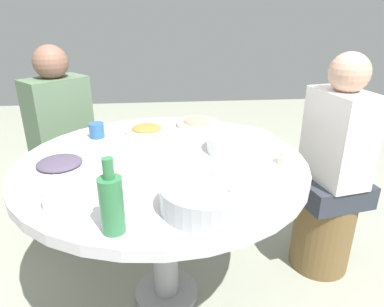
% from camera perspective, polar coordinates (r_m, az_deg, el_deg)
% --- Properties ---
extents(ground, '(8.00, 8.00, 0.00)m').
position_cam_1_polar(ground, '(1.94, -4.12, -22.00)').
color(ground, gray).
extents(round_dining_table, '(1.23, 1.23, 0.76)m').
position_cam_1_polar(round_dining_table, '(1.55, -4.80, -4.23)').
color(round_dining_table, '#99999E').
rests_on(round_dining_table, ground).
extents(rice_bowl, '(0.29, 0.29, 0.09)m').
position_cam_1_polar(rice_bowl, '(1.12, 2.20, -7.08)').
color(rice_bowl, '#B2B5BA').
rests_on(rice_bowl, round_dining_table).
extents(soup_bowl, '(0.32, 0.30, 0.07)m').
position_cam_1_polar(soup_bowl, '(1.59, 7.83, 1.58)').
color(soup_bowl, white).
rests_on(soup_bowl, round_dining_table).
extents(dish_noodles, '(0.19, 0.19, 0.03)m').
position_cam_1_polar(dish_noodles, '(1.33, -9.86, -3.78)').
color(dish_noodles, white).
rests_on(dish_noodles, round_dining_table).
extents(dish_eggplant, '(0.24, 0.24, 0.05)m').
position_cam_1_polar(dish_eggplant, '(1.50, -20.81, -1.75)').
color(dish_eggplant, white).
rests_on(dish_eggplant, round_dining_table).
extents(dish_tofu_braise, '(0.22, 0.22, 0.04)m').
position_cam_1_polar(dish_tofu_braise, '(1.83, -7.41, 3.91)').
color(dish_tofu_braise, white).
rests_on(dish_tofu_braise, round_dining_table).
extents(dish_shrimp, '(0.23, 0.23, 0.04)m').
position_cam_1_polar(dish_shrimp, '(1.93, 0.86, 5.11)').
color(dish_shrimp, silver).
rests_on(dish_shrimp, round_dining_table).
extents(green_bottle, '(0.07, 0.07, 0.23)m').
position_cam_1_polar(green_bottle, '(1.01, -12.99, -7.91)').
color(green_bottle, '#327645').
rests_on(green_bottle, round_dining_table).
extents(tea_cup_near, '(0.07, 0.07, 0.07)m').
position_cam_1_polar(tea_cup_near, '(1.81, -15.32, 3.68)').
color(tea_cup_near, '#2A5B8E').
rests_on(tea_cup_near, round_dining_table).
extents(tea_cup_far, '(0.06, 0.06, 0.07)m').
position_cam_1_polar(tea_cup_far, '(1.21, -21.96, -7.00)').
color(tea_cup_far, white).
rests_on(tea_cup_far, round_dining_table).
extents(tea_cup_side, '(0.07, 0.07, 0.05)m').
position_cam_1_polar(tea_cup_side, '(1.49, 15.28, -0.70)').
color(tea_cup_side, beige).
rests_on(tea_cup_side, round_dining_table).
extents(stool_for_diner_left, '(0.36, 0.36, 0.42)m').
position_cam_1_polar(stool_for_diner_left, '(2.40, -19.08, -7.35)').
color(stool_for_diner_left, brown).
rests_on(stool_for_diner_left, ground).
extents(diner_left, '(0.47, 0.47, 0.76)m').
position_cam_1_polar(diner_left, '(2.20, -20.82, 4.75)').
color(diner_left, '#2D333D').
rests_on(diner_left, stool_for_diner_left).
extents(stool_for_diner_right, '(0.32, 0.32, 0.42)m').
position_cam_1_polar(stool_for_diner_right, '(2.11, 20.53, -11.94)').
color(stool_for_diner_right, brown).
rests_on(stool_for_diner_right, ground).
extents(diner_right, '(0.39, 0.38, 0.76)m').
position_cam_1_polar(diner_right, '(1.88, 22.71, 1.58)').
color(diner_right, '#2D333D').
rests_on(diner_right, stool_for_diner_right).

